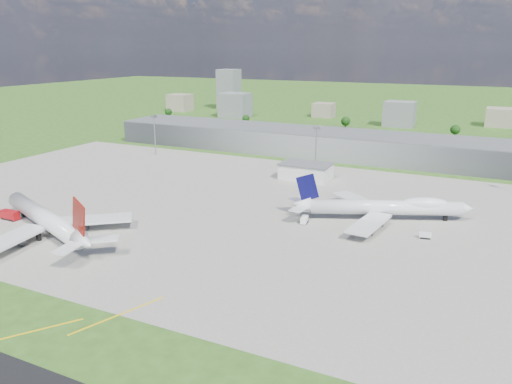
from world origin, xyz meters
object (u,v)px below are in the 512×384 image
at_px(airliner_blue_quad, 385,207).
at_px(van_white_far, 425,236).
at_px(airliner_red_twin, 47,221).
at_px(van_white_near, 304,220).
at_px(fire_truck, 10,215).
at_px(tug_yellow, 54,231).

relative_size(airliner_blue_quad, van_white_far, 15.19).
bearing_deg(airliner_red_twin, van_white_near, -124.97).
bearing_deg(van_white_far, van_white_near, 175.89).
height_order(fire_truck, van_white_far, fire_truck).
distance_m(airliner_red_twin, fire_truck, 28.61).
xyz_separation_m(tug_yellow, van_white_far, (128.11, 55.65, 0.24)).
height_order(airliner_red_twin, tug_yellow, airliner_red_twin).
height_order(airliner_blue_quad, van_white_far, airliner_blue_quad).
relative_size(airliner_blue_quad, van_white_near, 12.33).
distance_m(fire_truck, van_white_near, 120.48).
relative_size(van_white_near, van_white_far, 1.23).
distance_m(fire_truck, tug_yellow, 28.54).
bearing_deg(airliner_red_twin, airliner_blue_quad, -124.97).
bearing_deg(tug_yellow, van_white_near, 9.57).
bearing_deg(van_white_near, airliner_red_twin, 114.35).
distance_m(airliner_blue_quad, tug_yellow, 130.60).
xyz_separation_m(airliner_blue_quad, van_white_near, (-28.11, -18.39, -3.98)).
height_order(airliner_blue_quad, van_white_near, airliner_blue_quad).
height_order(airliner_red_twin, fire_truck, airliner_red_twin).
distance_m(fire_truck, van_white_far, 164.98).
xyz_separation_m(fire_truck, tug_yellow, (28.34, -3.27, -0.96)).
bearing_deg(van_white_near, tug_yellow, 113.45).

